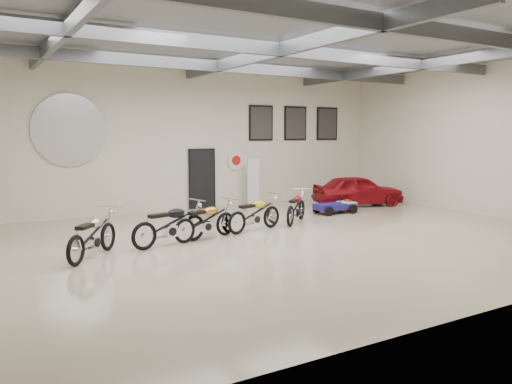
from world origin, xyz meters
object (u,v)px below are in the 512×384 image
motorcycle_yellow (255,213)px  vintage_car (358,190)px  motorcycle_gold (206,220)px  motorcycle_silver (92,234)px  go_kart (339,204)px  banner_stand (253,182)px  motorcycle_black (170,224)px  motorcycle_red (296,207)px

motorcycle_yellow → vintage_car: vintage_car is taller
motorcycle_gold → motorcycle_yellow: bearing=-4.6°
motorcycle_silver → go_kart: bearing=-35.9°
banner_stand → motorcycle_black: bearing=-133.0°
motorcycle_black → vintage_car: 8.98m
banner_stand → motorcycle_silver: banner_stand is taller
motorcycle_silver → motorcycle_red: (6.29, 1.30, -0.03)m
motorcycle_silver → motorcycle_red: motorcycle_silver is taller
go_kart → vintage_car: size_ratio=0.52×
vintage_car → go_kart: bearing=135.9°
motorcycle_black → vintage_car: vintage_car is taller
motorcycle_gold → motorcycle_silver: bearing=175.0°
banner_stand → motorcycle_gold: size_ratio=0.94×
motorcycle_red → vintage_car: bearing=-16.6°
banner_stand → vintage_car: banner_stand is taller
banner_stand → motorcycle_yellow: bearing=-115.7°
motorcycle_yellow → vintage_car: (5.84, 2.31, 0.07)m
motorcycle_red → vintage_car: vintage_car is taller
vintage_car → motorcycle_red: bearing=130.1°
motorcycle_gold → go_kart: bearing=0.4°
go_kart → vintage_car: vintage_car is taller
motorcycle_black → vintage_car: bearing=3.8°
motorcycle_gold → motorcycle_yellow: size_ratio=0.99×
motorcycle_yellow → vintage_car: bearing=6.2°
motorcycle_silver → motorcycle_gold: size_ratio=1.04×
motorcycle_black → go_kart: motorcycle_black is taller
motorcycle_red → vintage_car: size_ratio=0.56×
banner_stand → go_kart: 3.44m
motorcycle_silver → vintage_car: 10.87m
banner_stand → vintage_car: bearing=-25.7°
go_kart → vintage_car: bearing=31.4°
motorcycle_silver → motorcycle_yellow: motorcycle_silver is taller
go_kart → vintage_car: (1.79, 1.03, 0.26)m
motorcycle_silver → motorcycle_gold: (2.94, 0.52, -0.02)m
motorcycle_gold → banner_stand: bearing=33.3°
go_kart → motorcycle_silver: bearing=-164.9°
motorcycle_black → motorcycle_yellow: motorcycle_black is taller
motorcycle_black → motorcycle_red: (4.40, 0.99, -0.04)m
motorcycle_red → go_kart: motorcycle_red is taller
motorcycle_yellow → go_kart: motorcycle_yellow is taller
banner_stand → motorcycle_red: size_ratio=0.95×
motorcycle_yellow → go_kart: size_ratio=1.10×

